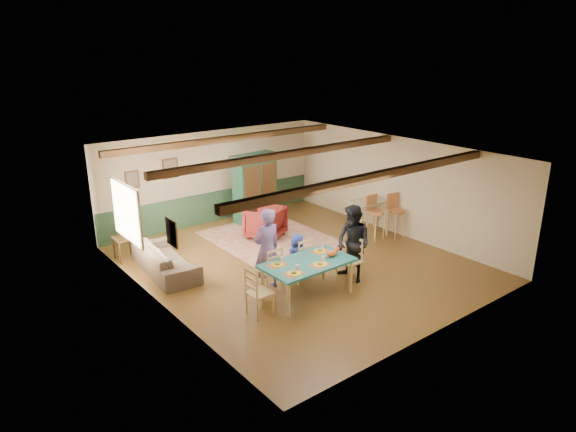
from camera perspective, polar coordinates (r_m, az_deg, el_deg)
floor at (r=12.47m, az=1.10°, el=-5.23°), size 8.00×8.00×0.00m
wall_back at (r=15.19m, az=-8.44°, el=4.32°), size 7.00×0.02×2.70m
wall_left at (r=10.28m, az=-14.22°, el=-3.02°), size 0.02×8.00×2.70m
wall_right at (r=14.37m, az=12.06°, el=3.29°), size 0.02×8.00×2.70m
ceiling at (r=11.65m, az=1.18°, el=7.01°), size 7.00×8.00×0.02m
wainscot_back at (r=15.41m, az=-8.24°, el=1.06°), size 6.95×0.03×0.90m
ceiling_beam_front at (r=10.04m, az=9.51°, el=4.35°), size 6.95×0.16×0.16m
ceiling_beam_mid at (r=11.98m, az=-0.04°, el=6.89°), size 6.95×0.16×0.16m
ceiling_beam_back at (r=14.08m, az=-6.63°, el=8.53°), size 6.95×0.16×0.16m
window_left at (r=11.72m, az=-17.59°, el=0.39°), size 0.06×1.60×1.30m
picture_left_wall at (r=9.63m, az=-12.77°, el=-1.82°), size 0.04×0.42×0.52m
picture_back_a at (r=14.48m, az=-12.93°, el=5.18°), size 0.45×0.04×0.55m
picture_back_b at (r=14.11m, az=-16.92°, el=3.87°), size 0.38×0.04×0.48m
dining_table at (r=10.72m, az=2.17°, el=-7.07°), size 1.91×1.07×0.79m
dining_chair_far_left at (r=10.97m, az=-2.09°, el=-5.84°), size 0.45×0.47×1.00m
dining_chair_far_right at (r=11.45m, az=1.30°, el=-4.75°), size 0.45×0.47×1.00m
dining_chair_end_left at (r=10.00m, az=-3.14°, el=-8.39°), size 0.47×0.45×1.00m
dining_chair_end_right at (r=11.44m, az=6.79°, el=-4.92°), size 0.47×0.45×1.00m
person_man at (r=10.88m, az=-2.38°, el=-3.74°), size 0.67×0.44×1.81m
person_woman at (r=11.37m, az=7.24°, el=-3.08°), size 0.67×0.85×1.74m
person_child at (r=11.50m, az=1.03°, el=-4.49°), size 0.52×0.34×1.06m
cat at (r=10.81m, az=4.90°, el=-4.07°), size 0.38×0.15×0.19m
place_setting_near_left at (r=10.01m, az=0.66°, el=-6.16°), size 0.42×0.32×0.11m
place_setting_near_center at (r=10.42m, az=3.59°, el=-5.17°), size 0.42×0.32×0.11m
place_setting_far_left at (r=10.39m, az=-1.18°, el=-5.21°), size 0.42×0.32×0.11m
place_setting_far_right at (r=11.07m, az=3.58°, el=-3.70°), size 0.42×0.32×0.11m
area_rug at (r=14.00m, az=-2.03°, el=-2.50°), size 2.85×3.38×0.01m
armoire at (r=15.18m, az=-3.71°, el=3.14°), size 1.48×0.70×2.02m
armchair at (r=13.97m, az=-2.56°, el=-0.70°), size 1.24×1.26×0.86m
sofa at (r=12.18m, az=-13.45°, el=-4.69°), size 1.05×2.31×0.66m
end_table at (r=13.18m, az=-17.65°, el=-3.42°), size 0.48×0.48×0.59m
table_lamp at (r=12.98m, az=-17.90°, el=-1.09°), size 0.32×0.32×0.54m
counter_table at (r=14.46m, az=8.94°, el=-0.07°), size 1.17×0.73×0.94m
bar_stool_left at (r=13.98m, az=9.72°, el=-0.20°), size 0.43×0.48×1.20m
bar_stool_right at (r=14.23m, az=11.94°, el=-0.00°), size 0.48×0.52×1.20m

